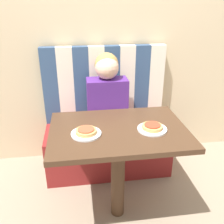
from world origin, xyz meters
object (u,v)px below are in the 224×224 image
at_px(plate_left, 86,134).
at_px(pizza_right, 152,127).
at_px(pizza_left, 86,131).
at_px(person, 107,92).
at_px(plate_right, 152,129).

distance_m(plate_left, pizza_right, 0.43).
bearing_deg(pizza_right, pizza_left, 180.00).
bearing_deg(plate_left, pizza_left, -90.00).
xyz_separation_m(plate_left, pizza_left, (0.00, -0.00, 0.02)).
bearing_deg(pizza_left, pizza_right, 0.00).
height_order(person, pizza_left, person).
xyz_separation_m(plate_right, pizza_right, (0.00, -0.00, 0.02)).
xyz_separation_m(plate_right, pizza_left, (-0.43, -0.00, 0.02)).
bearing_deg(person, plate_right, -71.83).
height_order(plate_left, pizza_left, pizza_left).
distance_m(person, pizza_right, 0.69).
xyz_separation_m(plate_left, plate_right, (0.43, 0.00, 0.00)).
bearing_deg(pizza_right, plate_left, 180.00).
xyz_separation_m(person, plate_right, (0.22, -0.66, -0.04)).
height_order(plate_left, plate_right, same).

